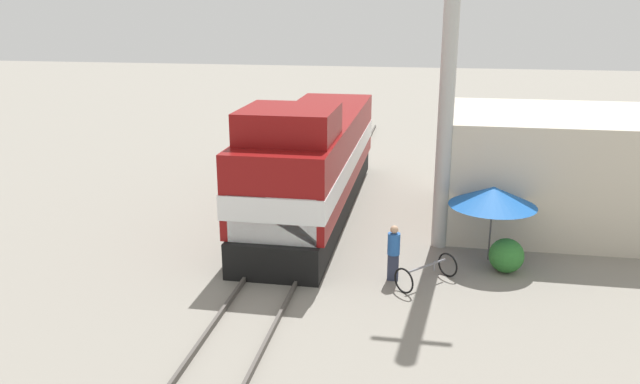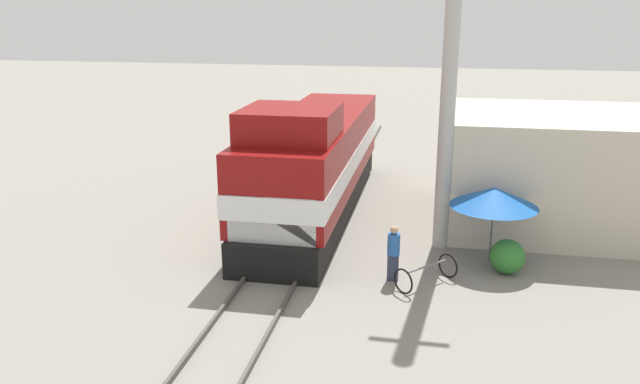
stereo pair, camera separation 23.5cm
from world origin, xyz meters
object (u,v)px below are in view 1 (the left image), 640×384
object	(u,v)px
locomotive	(312,163)
utility_pole	(450,50)
billboard_sign	(494,128)
bicycle	(426,272)
person_bystander	(394,251)
vendor_umbrella	(493,196)

from	to	relation	value
locomotive	utility_pole	xyz separation A→B (m)	(4.51, -2.40, 4.14)
billboard_sign	bicycle	size ratio (longest dim) A/B	2.07
locomotive	utility_pole	world-z (taller)	utility_pole
person_bystander	vendor_umbrella	bearing A→B (deg)	35.59
utility_pole	billboard_sign	xyz separation A→B (m)	(2.01, 5.87, -3.31)
billboard_sign	person_bystander	world-z (taller)	billboard_sign
person_bystander	bicycle	world-z (taller)	person_bystander
locomotive	person_bystander	xyz separation A→B (m)	(3.26, -5.24, -1.04)
billboard_sign	person_bystander	size ratio (longest dim) A/B	2.31
locomotive	billboard_sign	size ratio (longest dim) A/B	3.55
utility_pole	person_bystander	distance (m)	6.04
locomotive	bicycle	distance (m)	6.98
person_bystander	bicycle	distance (m)	1.04
bicycle	utility_pole	bearing A→B (deg)	-54.18
utility_pole	vendor_umbrella	bearing A→B (deg)	-31.88
bicycle	person_bystander	bearing A→B (deg)	33.15
utility_pole	bicycle	distance (m)	6.42
billboard_sign	vendor_umbrella	bearing A→B (deg)	-94.65
vendor_umbrella	person_bystander	bearing A→B (deg)	-144.41
locomotive	vendor_umbrella	xyz separation A→B (m)	(5.96, -3.30, 0.08)
vendor_umbrella	bicycle	xyz separation A→B (m)	(-1.80, -2.08, -1.61)
bicycle	billboard_sign	bearing A→B (deg)	-62.50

